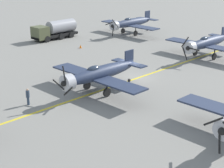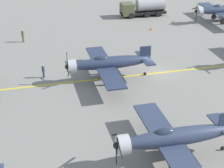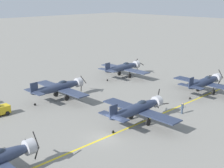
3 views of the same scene
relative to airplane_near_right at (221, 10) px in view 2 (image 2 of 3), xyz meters
The scene contains 9 objects.
ground_plane 24.86m from the airplane_near_right, 133.43° to the left, with size 400.00×400.00×0.00m, color gray.
taxiway_stripe 24.86m from the airplane_near_right, 133.43° to the left, with size 0.30×160.00×0.01m, color yellow.
airplane_near_right is the anchor object (origin of this frame).
airplane_mid_left 39.56m from the airplane_near_right, 145.97° to the left, with size 12.00×9.98×3.65m.
airplane_mid_center 29.33m from the airplane_near_right, 126.04° to the left, with size 12.00×9.98×3.78m.
fuel_tanker 13.28m from the airplane_near_right, 60.85° to the left, with size 2.67×8.00×2.98m.
ground_crew_walking 34.28m from the airplane_near_right, 115.99° to the left, with size 0.35×0.35×1.62m.
ground_crew_inspecting 32.74m from the airplane_near_right, 93.71° to the left, with size 0.41×0.41×1.87m.
traffic_cone 13.04m from the airplane_near_right, 96.74° to the left, with size 0.36×0.36×0.55m, color orange.
Camera 2 is at (-38.14, 14.65, 18.81)m, focal length 60.00 mm.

